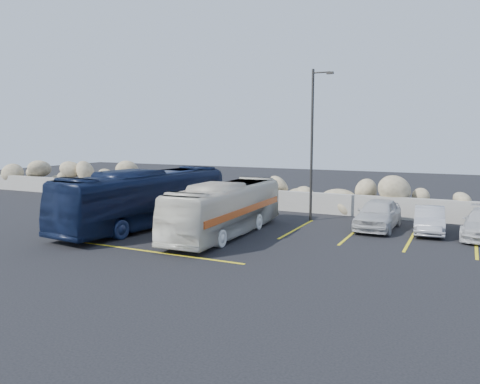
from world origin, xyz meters
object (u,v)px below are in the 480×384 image
at_px(lamppost, 313,141).
at_px(car_a, 378,214).
at_px(vintage_bus, 226,209).
at_px(car_b, 429,220).
at_px(tour_coach, 145,198).

bearing_deg(lamppost, car_a, -11.58).
height_order(vintage_bus, car_b, vintage_bus).
bearing_deg(tour_coach, lamppost, 43.26).
bearing_deg(car_a, vintage_bus, -142.39).
xyz_separation_m(vintage_bus, tour_coach, (-4.50, -0.12, 0.22)).
bearing_deg(tour_coach, car_b, 26.04).
height_order(vintage_bus, car_a, vintage_bus).
bearing_deg(car_b, car_a, 178.54).
xyz_separation_m(lamppost, car_b, (5.95, -0.61, -3.68)).
relative_size(lamppost, car_b, 2.13).
distance_m(lamppost, car_b, 7.02).
height_order(lamppost, vintage_bus, lamppost).
bearing_deg(car_b, vintage_bus, -156.33).
bearing_deg(vintage_bus, tour_coach, 179.97).
height_order(vintage_bus, tour_coach, tour_coach).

